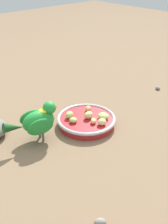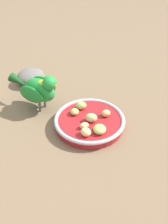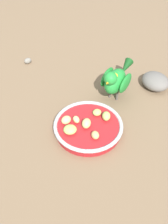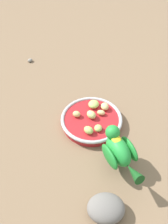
# 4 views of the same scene
# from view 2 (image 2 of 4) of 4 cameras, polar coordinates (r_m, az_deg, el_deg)

# --- Properties ---
(ground_plane) EXTENTS (4.00, 4.00, 0.00)m
(ground_plane) POSITION_cam_2_polar(r_m,az_deg,el_deg) (0.86, 2.42, -3.62)
(ground_plane) COLOR #7A6047
(feeding_bowl) EXTENTS (0.20, 0.20, 0.03)m
(feeding_bowl) POSITION_cam_2_polar(r_m,az_deg,el_deg) (0.87, 1.00, -1.87)
(feeding_bowl) COLOR #AD1E23
(feeding_bowl) RESTS_ON ground_plane
(apple_piece_0) EXTENTS (0.03, 0.03, 0.02)m
(apple_piece_0) POSITION_cam_2_polar(r_m,az_deg,el_deg) (0.85, 1.34, -1.05)
(apple_piece_0) COLOR #C6D17A
(apple_piece_0) RESTS_ON feeding_bowl
(apple_piece_1) EXTENTS (0.04, 0.04, 0.02)m
(apple_piece_1) POSITION_cam_2_polar(r_m,az_deg,el_deg) (0.82, 2.84, -3.11)
(apple_piece_1) COLOR #B2CC66
(apple_piece_1) RESTS_ON feeding_bowl
(apple_piece_2) EXTENTS (0.04, 0.03, 0.02)m
(apple_piece_2) POSITION_cam_2_polar(r_m,az_deg,el_deg) (0.81, 0.34, -3.63)
(apple_piece_2) COLOR #E5C67F
(apple_piece_2) RESTS_ON feeding_bowl
(apple_piece_3) EXTENTS (0.03, 0.03, 0.02)m
(apple_piece_3) POSITION_cam_2_polar(r_m,az_deg,el_deg) (0.87, 4.00, -0.23)
(apple_piece_3) COLOR tan
(apple_piece_3) RESTS_ON feeding_bowl
(apple_piece_4) EXTENTS (0.03, 0.03, 0.02)m
(apple_piece_4) POSITION_cam_2_polar(r_m,az_deg,el_deg) (0.88, -1.70, 0.05)
(apple_piece_4) COLOR #B2CC66
(apple_piece_4) RESTS_ON feeding_bowl
(apple_piece_5) EXTENTS (0.03, 0.03, 0.02)m
(apple_piece_5) POSITION_cam_2_polar(r_m,az_deg,el_deg) (0.83, 0.07, -2.47)
(apple_piece_5) COLOR #E5C67F
(apple_piece_5) RESTS_ON feeding_bowl
(apple_piece_6) EXTENTS (0.04, 0.03, 0.02)m
(apple_piece_6) POSITION_cam_2_polar(r_m,az_deg,el_deg) (0.90, -0.52, 1.19)
(apple_piece_6) COLOR #B2CC66
(apple_piece_6) RESTS_ON feeding_bowl
(parrot) EXTENTS (0.17, 0.10, 0.12)m
(parrot) POSITION_cam_2_polar(r_m,az_deg,el_deg) (0.92, -8.19, 4.23)
(parrot) COLOR #59544C
(parrot) RESTS_ON ground_plane
(rock_large) EXTENTS (0.12, 0.12, 0.05)m
(rock_large) POSITION_cam_2_polar(r_m,az_deg,el_deg) (1.06, -9.66, 6.28)
(rock_large) COLOR slate
(rock_large) RESTS_ON ground_plane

